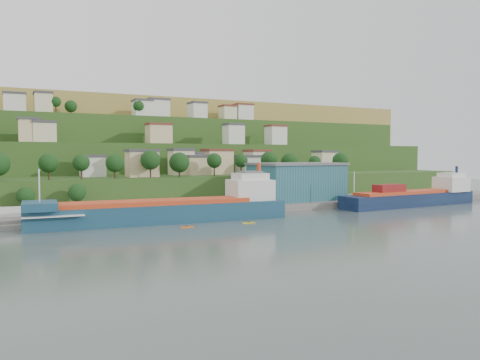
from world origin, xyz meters
TOP-DOWN VIEW (x-y plane):
  - ground at (0.00, 0.00)m, footprint 500.00×500.00m
  - quay at (20.00, 28.00)m, footprint 220.00×26.00m
  - hillside at (0.01, 168.68)m, footprint 360.00×210.58m
  - cargo_ship_near at (-14.79, 10.23)m, footprint 67.06×14.23m
  - cargo_ship_far at (72.36, 9.56)m, footprint 56.48×12.35m
  - warehouse at (36.52, 28.07)m, footprint 32.01×20.70m
  - caravan at (-52.98, 24.20)m, footprint 7.09×3.79m
  - dinghy at (-40.25, 20.97)m, footprint 3.97×2.58m
  - kayak_orange at (-14.44, -0.79)m, footprint 3.28×1.06m
  - kayak_yellow at (2.04, -1.50)m, footprint 3.39×1.08m

SIDE VIEW (x-z plane):
  - ground at x=0.00m, z-range 0.00..0.00m
  - quay at x=20.00m, z-range -2.00..2.00m
  - hillside at x=0.01m, z-range -47.91..48.09m
  - kayak_orange at x=-14.44m, z-range -0.17..0.64m
  - kayak_yellow at x=2.04m, z-range -0.17..0.66m
  - dinghy at x=-40.25m, z-range 1.20..1.94m
  - cargo_ship_far at x=72.36m, z-range -5.21..10.02m
  - cargo_ship_near at x=-14.79m, z-range -5.82..11.28m
  - caravan at x=-52.98m, z-range 1.20..4.35m
  - warehouse at x=36.52m, z-range 2.03..14.83m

